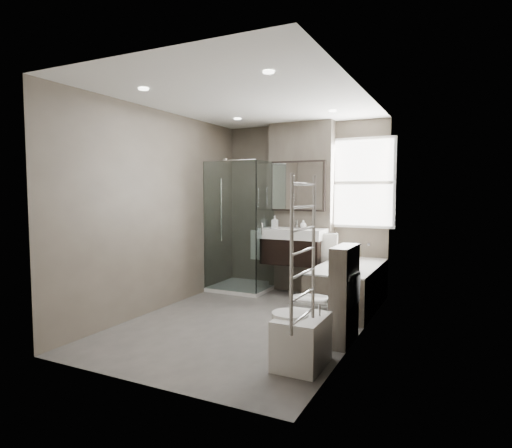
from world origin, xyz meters
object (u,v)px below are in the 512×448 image
Objects in this scene: toilet at (321,305)px; vanity at (293,246)px; bathtub at (349,284)px; bidet at (301,340)px.

vanity is at bearing -147.75° from toilet.
toilet is (0.05, -1.37, 0.05)m from bathtub.
bathtub is at bearing -19.37° from vanity.
bidet is at bearing -67.14° from vanity.
bathtub is 2.08m from bidet.
toilet is at bearing -88.11° from bathtub.
bathtub is at bearing -175.69° from toilet.
vanity reaches higher than toilet.
toilet is at bearing 93.50° from bidet.
bidet is at bearing -87.56° from bathtub.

